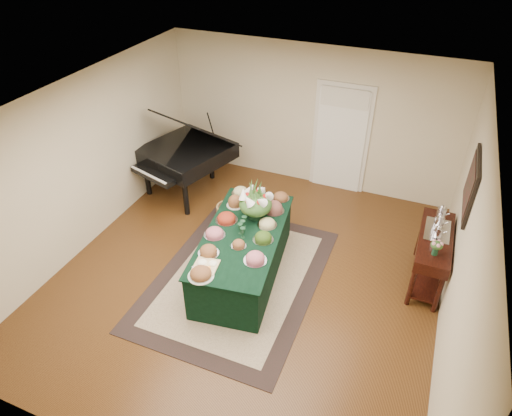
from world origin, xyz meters
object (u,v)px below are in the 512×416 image
at_px(floral_centerpiece, 256,201).
at_px(grand_piano, 186,153).
at_px(buffet_table, 243,254).
at_px(mahogany_sideboard, 434,247).

height_order(floral_centerpiece, grand_piano, grand_piano).
bearing_deg(buffet_table, floral_centerpiece, 87.49).
relative_size(buffet_table, mahogany_sideboard, 1.76).
xyz_separation_m(grand_piano, mahogany_sideboard, (4.48, -0.85, -0.17)).
distance_m(grand_piano, mahogany_sideboard, 4.56).
bearing_deg(grand_piano, floral_centerpiece, -33.89).
distance_m(buffet_table, mahogany_sideboard, 2.74).
xyz_separation_m(floral_centerpiece, mahogany_sideboard, (2.56, 0.44, -0.41)).
bearing_deg(buffet_table, grand_piano, 137.76).
bearing_deg(mahogany_sideboard, buffet_table, -161.27).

